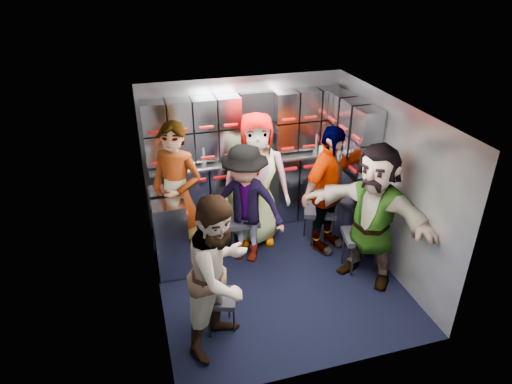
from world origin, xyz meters
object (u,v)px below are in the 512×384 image
object	(u,v)px
jump_seat_near_right	(361,238)
attendant_arc_e	(373,215)
jump_seat_mid_right	(320,212)
jump_seat_center	(252,209)
jump_seat_mid_left	(242,222)
attendant_arc_c	(256,180)
jump_seat_near_left	(219,300)
attendant_arc_d	(328,191)
attendant_standing	(177,195)
attendant_arc_b	(245,205)
attendant_arc_a	(221,274)

from	to	relation	value
jump_seat_near_right	attendant_arc_e	xyz separation A→B (m)	(0.00, -0.18, 0.43)
jump_seat_mid_right	jump_seat_near_right	bearing A→B (deg)	-72.15
jump_seat_center	attendant_arc_e	distance (m)	1.79
jump_seat_mid_left	attendant_arc_e	world-z (taller)	attendant_arc_e
jump_seat_center	attendant_arc_c	size ratio (longest dim) A/B	0.23
jump_seat_center	attendant_arc_e	bearing A→B (deg)	-52.04
jump_seat_near_left	attendant_arc_d	world-z (taller)	attendant_arc_d
jump_seat_mid_left	jump_seat_center	distance (m)	0.47
jump_seat_near_right	attendant_arc_d	size ratio (longest dim) A/B	0.29
attendant_standing	attendant_arc_b	world-z (taller)	attendant_standing
attendant_arc_b	attendant_arc_e	bearing A→B (deg)	1.53
jump_seat_near_right	attendant_arc_a	distance (m)	2.06
attendant_arc_a	attendant_arc_d	distance (m)	2.08
attendant_arc_b	attendant_arc_d	size ratio (longest dim) A/B	0.92
jump_seat_mid_right	attendant_arc_d	bearing A→B (deg)	-90.00
jump_seat_near_left	jump_seat_near_right	xyz separation A→B (m)	(1.89, 0.53, 0.07)
jump_seat_mid_right	attendant_arc_b	distance (m)	1.13
jump_seat_mid_right	attendant_standing	bearing A→B (deg)	176.66
jump_seat_center	jump_seat_mid_right	world-z (taller)	jump_seat_mid_right
jump_seat_mid_left	attendant_arc_c	distance (m)	0.57
attendant_arc_e	attendant_arc_d	bearing A→B (deg)	162.27
attendant_arc_e	jump_seat_near_right	bearing A→B (deg)	144.42
jump_seat_center	attendant_arc_d	distance (m)	1.14
jump_seat_near_right	attendant_arc_e	bearing A→B (deg)	-90.00
jump_seat_mid_left	jump_seat_near_right	distance (m)	1.52
jump_seat_center	attendant_arc_b	xyz separation A→B (m)	(-0.25, -0.57, 0.42)
jump_seat_mid_right	attendant_standing	world-z (taller)	attendant_standing
attendant_standing	attendant_arc_e	distance (m)	2.33
attendant_standing	attendant_arc_c	distance (m)	1.06
jump_seat_near_left	jump_seat_center	distance (m)	1.90
attendant_standing	attendant_arc_b	xyz separation A→B (m)	(0.79, -0.23, -0.13)
attendant_arc_c	attendant_arc_d	xyz separation A→B (m)	(0.82, -0.45, -0.05)
jump_seat_near_left	attendant_arc_c	size ratio (longest dim) A/B	0.24
jump_seat_mid_left	attendant_arc_a	size ratio (longest dim) A/B	0.30
attendant_arc_e	attendant_arc_b	bearing A→B (deg)	-156.46
attendant_arc_a	jump_seat_center	bearing A→B (deg)	22.14
attendant_standing	attendant_arc_b	distance (m)	0.84
attendant_arc_d	jump_seat_near_left	bearing A→B (deg)	-178.36
attendant_arc_d	attendant_arc_e	bearing A→B (deg)	-103.45
jump_seat_mid_right	jump_seat_near_left	bearing A→B (deg)	-142.89
jump_seat_center	attendant_arc_b	size ratio (longest dim) A/B	0.26
jump_seat_near_left	jump_seat_mid_left	distance (m)	1.44
attendant_standing	jump_seat_near_right	bearing A→B (deg)	12.98
jump_seat_center	attendant_arc_a	distance (m)	2.12
attendant_standing	attendant_arc_e	size ratio (longest dim) A/B	1.05
jump_seat_mid_left	jump_seat_center	bearing A→B (deg)	57.24
attendant_arc_a	attendant_arc_b	bearing A→B (deg)	22.03
attendant_standing	attendant_arc_a	size ratio (longest dim) A/B	1.10
jump_seat_near_right	attendant_standing	size ratio (longest dim) A/B	0.27
jump_seat_mid_left	jump_seat_center	world-z (taller)	jump_seat_mid_left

